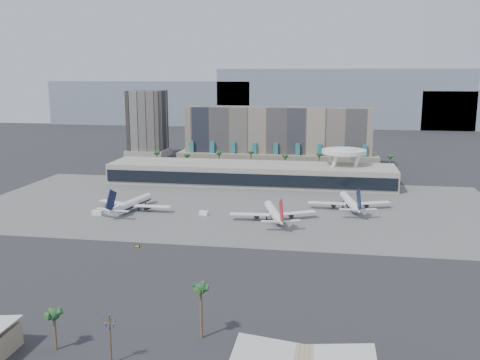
% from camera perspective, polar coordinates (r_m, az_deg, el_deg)
% --- Properties ---
extents(ground, '(900.00, 900.00, 0.00)m').
position_cam_1_polar(ground, '(217.23, -3.15, -6.24)').
color(ground, '#232326').
rests_on(ground, ground).
extents(apron_pad, '(260.00, 130.00, 0.06)m').
position_cam_1_polar(apron_pad, '(269.11, -0.60, -2.74)').
color(apron_pad, '#5B5B59').
rests_on(apron_pad, ground).
extents(mountain_ridge, '(680.00, 60.00, 70.00)m').
position_cam_1_polar(mountain_ridge, '(673.11, 8.03, 8.24)').
color(mountain_ridge, gray).
rests_on(mountain_ridge, ground).
extents(hotel, '(140.00, 30.00, 42.00)m').
position_cam_1_polar(hotel, '(381.18, 4.03, 4.00)').
color(hotel, gray).
rests_on(hotel, ground).
extents(office_tower, '(30.00, 30.00, 52.00)m').
position_cam_1_polar(office_tower, '(428.00, -9.81, 5.49)').
color(office_tower, black).
rests_on(office_tower, ground).
extents(terminal, '(170.00, 32.50, 14.50)m').
position_cam_1_polar(terminal, '(320.62, 1.11, 0.75)').
color(terminal, '#B0AB9B').
rests_on(terminal, ground).
extents(saucer_structure, '(26.00, 26.00, 21.89)m').
position_cam_1_polar(saucer_structure, '(321.55, 11.04, 2.73)').
color(saucer_structure, white).
rests_on(saucer_structure, ground).
extents(palm_row, '(157.80, 2.80, 13.10)m').
position_cam_1_polar(palm_row, '(353.42, 3.07, 2.39)').
color(palm_row, brown).
rests_on(palm_row, ground).
extents(utility_pole, '(3.20, 0.85, 12.00)m').
position_cam_1_polar(utility_pole, '(130.06, -13.71, -15.74)').
color(utility_pole, '#4C3826').
rests_on(utility_pole, ground).
extents(airliner_left, '(38.99, 40.53, 14.14)m').
position_cam_1_polar(airliner_left, '(263.93, -11.44, -2.46)').
color(airliner_left, white).
rests_on(airliner_left, ground).
extents(airliner_centre, '(38.85, 40.27, 14.26)m').
position_cam_1_polar(airliner_centre, '(242.25, 3.64, -3.49)').
color(airliner_centre, white).
rests_on(airliner_centre, ground).
extents(airliner_right, '(40.29, 41.82, 14.54)m').
position_cam_1_polar(airliner_right, '(266.27, 11.65, -2.32)').
color(airliner_right, white).
rests_on(airliner_right, ground).
extents(service_vehicle_a, '(5.02, 2.75, 2.37)m').
position_cam_1_polar(service_vehicle_a, '(259.34, -14.96, -3.41)').
color(service_vehicle_a, white).
rests_on(service_vehicle_a, ground).
extents(service_vehicle_b, '(4.33, 3.06, 2.02)m').
position_cam_1_polar(service_vehicle_b, '(251.63, -3.88, -3.54)').
color(service_vehicle_b, white).
rests_on(service_vehicle_b, ground).
extents(taxiway_sign, '(2.03, 0.46, 0.92)m').
position_cam_1_polar(taxiway_sign, '(209.89, -10.91, -6.94)').
color(taxiway_sign, black).
rests_on(taxiway_sign, ground).
extents(near_palm_a, '(6.00, 6.00, 10.48)m').
position_cam_1_polar(near_palm_a, '(139.24, -19.21, -13.93)').
color(near_palm_a, brown).
rests_on(near_palm_a, ground).
extents(near_palm_b, '(6.00, 6.00, 14.67)m').
position_cam_1_polar(near_palm_b, '(135.83, -4.19, -12.06)').
color(near_palm_b, brown).
rests_on(near_palm_b, ground).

